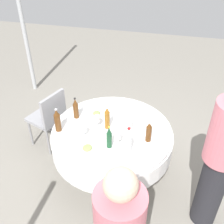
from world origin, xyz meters
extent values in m
plane|color=gray|center=(0.00, 0.00, 0.00)|extent=(10.00, 10.00, 0.00)
cylinder|color=white|center=(0.00, 0.00, 0.72)|extent=(1.34, 1.34, 0.04)
cylinder|color=white|center=(0.00, 0.00, 0.59)|extent=(1.37, 1.37, 0.22)
cylinder|color=slate|center=(0.00, 0.00, 0.24)|extent=(0.14, 0.14, 0.48)
cylinder|color=slate|center=(0.00, 0.00, 0.01)|extent=(0.56, 0.56, 0.03)
cylinder|color=#593314|center=(-0.08, -0.41, 0.83)|extent=(0.06, 0.06, 0.18)
cone|color=#593314|center=(-0.08, -0.41, 0.95)|extent=(0.06, 0.06, 0.06)
cylinder|color=silver|center=(-0.08, -0.41, 0.98)|extent=(0.02, 0.02, 0.01)
cylinder|color=silver|center=(-0.31, -0.23, 0.85)|extent=(0.06, 0.06, 0.23)
cone|color=silver|center=(-0.31, -0.23, 1.01)|extent=(0.06, 0.06, 0.08)
cylinder|color=red|center=(-0.31, -0.23, 1.06)|extent=(0.03, 0.03, 0.01)
cylinder|color=#8C5619|center=(0.03, 0.06, 0.85)|extent=(0.06, 0.06, 0.21)
cone|color=#8C5619|center=(0.03, 0.06, 0.98)|extent=(0.05, 0.05, 0.06)
cylinder|color=silver|center=(0.03, 0.06, 1.02)|extent=(0.02, 0.02, 0.01)
cylinder|color=#593314|center=(0.14, 0.46, 0.83)|extent=(0.06, 0.06, 0.18)
cone|color=#593314|center=(0.14, 0.46, 0.96)|extent=(0.06, 0.06, 0.07)
cylinder|color=black|center=(0.14, 0.46, 1.00)|extent=(0.02, 0.02, 0.01)
cylinder|color=#593314|center=(-0.13, 0.58, 0.84)|extent=(0.07, 0.07, 0.21)
cone|color=#593314|center=(-0.13, 0.58, 0.98)|extent=(0.06, 0.06, 0.07)
cylinder|color=silver|center=(-0.13, 0.58, 1.02)|extent=(0.02, 0.02, 0.01)
cylinder|color=#194728|center=(-0.26, -0.03, 0.83)|extent=(0.06, 0.06, 0.18)
cone|color=#194728|center=(-0.26, -0.03, 0.96)|extent=(0.05, 0.05, 0.08)
cylinder|color=gold|center=(-0.26, -0.03, 1.00)|extent=(0.02, 0.02, 0.01)
cylinder|color=white|center=(-0.16, 0.28, 0.74)|extent=(0.06, 0.06, 0.00)
cylinder|color=white|center=(-0.16, 0.28, 0.77)|extent=(0.01, 0.01, 0.06)
cylinder|color=white|center=(-0.16, 0.28, 0.84)|extent=(0.07, 0.07, 0.07)
cylinder|color=white|center=(0.03, 0.18, 0.74)|extent=(0.06, 0.06, 0.00)
cylinder|color=white|center=(0.03, 0.18, 0.78)|extent=(0.01, 0.01, 0.07)
cylinder|color=white|center=(0.03, 0.18, 0.85)|extent=(0.07, 0.07, 0.07)
cylinder|color=gold|center=(0.03, 0.18, 0.83)|extent=(0.06, 0.06, 0.03)
cylinder|color=white|center=(-0.20, -0.10, 0.74)|extent=(0.06, 0.06, 0.00)
cylinder|color=white|center=(-0.20, -0.10, 0.78)|extent=(0.01, 0.01, 0.08)
cylinder|color=white|center=(-0.20, -0.10, 0.85)|extent=(0.07, 0.07, 0.07)
cylinder|color=white|center=(0.03, -0.18, 0.74)|extent=(0.06, 0.06, 0.00)
cylinder|color=white|center=(0.03, -0.18, 0.78)|extent=(0.01, 0.01, 0.06)
cylinder|color=white|center=(0.03, -0.18, 0.85)|extent=(0.07, 0.07, 0.08)
cylinder|color=white|center=(-0.36, 0.18, 0.75)|extent=(0.24, 0.24, 0.02)
ellipsoid|color=#8C9E59|center=(-0.36, 0.18, 0.77)|extent=(0.11, 0.10, 0.02)
cylinder|color=white|center=(0.23, -0.23, 0.75)|extent=(0.26, 0.26, 0.02)
cylinder|color=white|center=(0.23, 0.24, 0.75)|extent=(0.22, 0.22, 0.02)
ellipsoid|color=#8C9E59|center=(0.23, 0.24, 0.77)|extent=(0.10, 0.09, 0.02)
cube|color=silver|center=(0.47, 0.05, 0.74)|extent=(0.10, 0.17, 0.00)
cube|color=white|center=(-0.26, -0.42, 0.75)|extent=(0.21, 0.21, 0.02)
cylinder|color=#D8727F|center=(-1.28, -0.34, 1.08)|extent=(0.34, 0.34, 0.54)
sphere|color=beige|center=(-1.28, -0.34, 1.46)|extent=(0.21, 0.21, 0.21)
cylinder|color=#26262B|center=(-0.36, -1.09, 0.45)|extent=(0.26, 0.26, 0.91)
cube|color=#99999E|center=(0.39, 1.00, 0.45)|extent=(0.52, 0.52, 0.04)
cube|color=#99999E|center=(0.33, 0.84, 0.66)|extent=(0.39, 0.18, 0.42)
cylinder|color=gray|center=(0.61, 1.10, 0.21)|extent=(0.03, 0.03, 0.43)
cylinder|color=gray|center=(0.30, 1.22, 0.21)|extent=(0.03, 0.03, 0.43)
cylinder|color=gray|center=(0.49, 0.78, 0.21)|extent=(0.03, 0.03, 0.43)
cylinder|color=gray|center=(0.17, 0.91, 0.21)|extent=(0.03, 0.03, 0.43)
cylinder|color=#B2B5B7|center=(1.71, 1.86, 1.27)|extent=(0.07, 0.07, 2.53)
camera|label=1|loc=(-2.29, -0.52, 2.73)|focal=44.52mm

